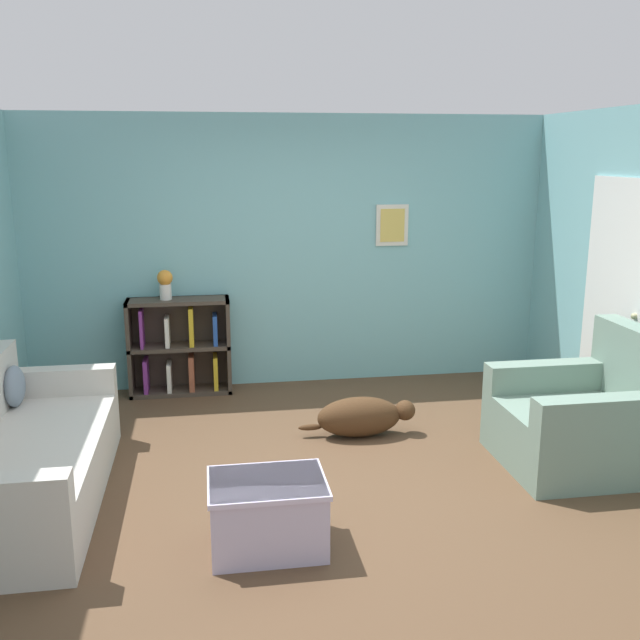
% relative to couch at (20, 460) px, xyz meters
% --- Properties ---
extents(ground_plane, '(14.00, 14.00, 0.00)m').
position_rel_couch_xyz_m(ground_plane, '(2.04, 0.05, -0.30)').
color(ground_plane, brown).
extents(wall_back, '(5.60, 0.13, 2.60)m').
position_rel_couch_xyz_m(wall_back, '(2.05, 2.30, 1.01)').
color(wall_back, '#7AB7BC').
rests_on(wall_back, ground_plane).
extents(couch, '(0.89, 2.09, 0.84)m').
position_rel_couch_xyz_m(couch, '(0.00, 0.00, 0.00)').
color(couch, beige).
rests_on(couch, ground_plane).
extents(bookshelf, '(0.95, 0.31, 0.91)m').
position_rel_couch_xyz_m(bookshelf, '(0.97, 2.10, 0.14)').
color(bookshelf, '#42382D').
rests_on(bookshelf, ground_plane).
extents(recliner_chair, '(1.07, 0.99, 1.01)m').
position_rel_couch_xyz_m(recliner_chair, '(3.94, -0.02, 0.05)').
color(recliner_chair, gray).
rests_on(recliner_chair, ground_plane).
extents(coffee_table, '(0.67, 0.50, 0.42)m').
position_rel_couch_xyz_m(coffee_table, '(1.54, -0.80, -0.07)').
color(coffee_table, '#BCB2D1').
rests_on(coffee_table, ground_plane).
extents(dog, '(0.96, 0.29, 0.33)m').
position_rel_couch_xyz_m(dog, '(2.43, 0.75, -0.13)').
color(dog, '#472D19').
rests_on(dog, ground_plane).
extents(vase, '(0.14, 0.14, 0.28)m').
position_rel_couch_xyz_m(vase, '(0.86, 2.07, 0.77)').
color(vase, silver).
rests_on(vase, bookshelf).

